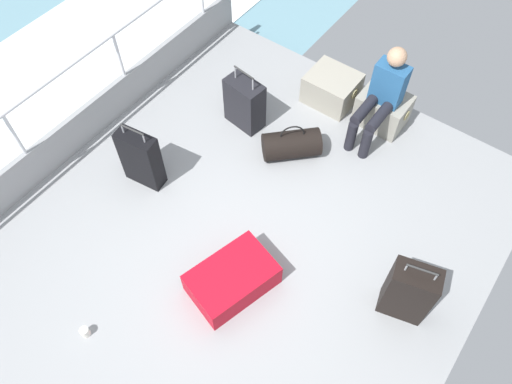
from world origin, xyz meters
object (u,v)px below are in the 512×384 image
at_px(suitcase_2, 141,159).
at_px(cargo_crate_1, 383,110).
at_px(cargo_crate_0, 332,88).
at_px(suitcase_3, 409,292).
at_px(paper_cup, 85,332).
at_px(suitcase_1, 245,103).
at_px(duffel_bag, 291,144).
at_px(suitcase_4, 232,279).
at_px(passenger_seated, 382,95).

bearing_deg(suitcase_2, cargo_crate_1, 53.69).
bearing_deg(cargo_crate_0, suitcase_3, -44.68).
bearing_deg(paper_cup, suitcase_1, 97.58).
relative_size(cargo_crate_1, paper_cup, 5.78).
relative_size(suitcase_3, duffel_bag, 1.21).
height_order(duffel_bag, paper_cup, duffel_bag).
bearing_deg(duffel_bag, suitcase_1, 173.77).
bearing_deg(suitcase_1, duffel_bag, -6.23).
xyz_separation_m(suitcase_4, duffel_bag, (-0.45, 1.62, 0.02)).
bearing_deg(cargo_crate_1, suitcase_4, -92.59).
xyz_separation_m(cargo_crate_0, suitcase_2, (-0.97, -2.16, 0.16)).
distance_m(cargo_crate_0, paper_cup, 3.73).
xyz_separation_m(cargo_crate_1, suitcase_2, (-1.62, -2.20, 0.14)).
bearing_deg(suitcase_2, passenger_seated, 51.28).
height_order(suitcase_2, duffel_bag, suitcase_2).
distance_m(suitcase_1, duffel_bag, 0.71).
distance_m(passenger_seated, suitcase_4, 2.48).
bearing_deg(duffel_bag, passenger_seated, 55.42).
bearing_deg(paper_cup, cargo_crate_0, 86.48).
xyz_separation_m(suitcase_1, suitcase_4, (1.14, -1.70, -0.16)).
height_order(cargo_crate_0, paper_cup, cargo_crate_0).
bearing_deg(suitcase_1, paper_cup, -82.42).
distance_m(cargo_crate_0, duffel_bag, 0.97).
distance_m(cargo_crate_1, duffel_bag, 1.15).
relative_size(cargo_crate_1, suitcase_3, 0.73).
relative_size(cargo_crate_0, duffel_bag, 0.92).
xyz_separation_m(cargo_crate_1, paper_cup, (-0.88, -3.76, -0.15)).
bearing_deg(suitcase_3, paper_cup, -138.62).
height_order(cargo_crate_0, duffel_bag, duffel_bag).
relative_size(cargo_crate_0, paper_cup, 6.02).
distance_m(cargo_crate_0, suitcase_3, 2.65).
xyz_separation_m(suitcase_1, paper_cup, (0.38, -2.83, -0.25)).
bearing_deg(duffel_bag, suitcase_3, -26.45).
bearing_deg(cargo_crate_1, passenger_seated, -90.00).
height_order(cargo_crate_1, suitcase_4, cargo_crate_1).
bearing_deg(passenger_seated, suitcase_2, -128.72).
distance_m(cargo_crate_0, suitcase_2, 2.37).
distance_m(suitcase_4, paper_cup, 1.36).
distance_m(passenger_seated, duffel_bag, 1.08).
bearing_deg(suitcase_1, passenger_seated, 30.67).
bearing_deg(cargo_crate_0, duffel_bag, -85.00).
bearing_deg(suitcase_1, cargo_crate_1, 36.47).
bearing_deg(suitcase_2, suitcase_3, 6.06).
xyz_separation_m(suitcase_2, paper_cup, (0.74, -1.56, -0.29)).
height_order(passenger_seated, suitcase_1, passenger_seated).
relative_size(passenger_seated, suitcase_3, 1.38).
distance_m(cargo_crate_1, passenger_seated, 0.42).
bearing_deg(paper_cup, suitcase_2, 115.35).
distance_m(suitcase_3, paper_cup, 2.83).
distance_m(suitcase_1, paper_cup, 2.86).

